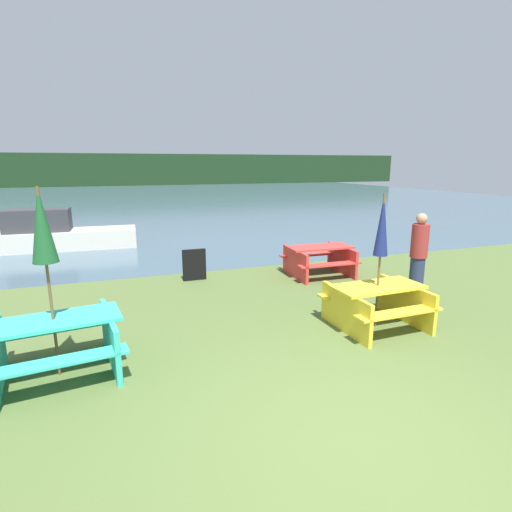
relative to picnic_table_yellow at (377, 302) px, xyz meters
name	(u,v)px	position (x,y,z in m)	size (l,w,h in m)	color
ground_plane	(359,443)	(-1.95, -2.43, -0.44)	(60.00, 60.00, 0.00)	#516633
water	(139,197)	(-1.95, 29.49, -0.44)	(60.00, 50.00, 0.00)	#425B6B
far_treeline	(128,170)	(-1.95, 49.49, 1.56)	(80.00, 1.60, 4.00)	#193319
picnic_table_yellow	(377,302)	(0.00, 0.00, 0.00)	(1.55, 1.42, 0.73)	yellow
picnic_table_teal	(56,342)	(-4.90, 0.04, 0.03)	(1.78, 1.58, 0.78)	#33B7A8
picnic_table_red	(319,258)	(0.63, 3.19, 0.00)	(1.60, 1.41, 0.74)	red
umbrella_darkgreen	(42,227)	(-4.90, 0.04, 1.52)	(0.30, 0.30, 2.45)	brown
umbrella_navy	(382,227)	(0.00, 0.00, 1.28)	(0.23, 0.23, 2.25)	brown
boat	(59,234)	(-5.80, 8.87, 0.04)	(4.41, 1.42, 1.31)	beige
person	(418,254)	(1.84, 1.15, 0.43)	(0.35, 0.35, 1.73)	#283351
signboard	(194,265)	(-2.36, 3.80, -0.06)	(0.55, 0.08, 0.75)	black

